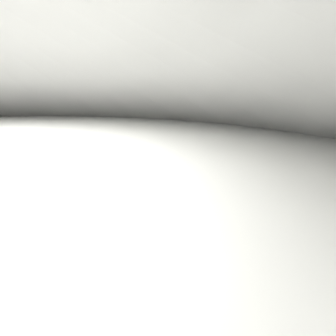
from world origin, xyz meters
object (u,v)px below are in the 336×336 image
umbrella_farthest (124,101)px  beach_ball (111,174)px  person_walking_near (211,141)px  lounger_second_shoreside (135,190)px  lounger_second_inland (133,246)px  lounger_farthest_shoreside (153,151)px  umbrella_second (90,91)px

umbrella_farthest → beach_ball: (-0.38, -1.44, -2.04)m
person_walking_near → beach_ball: 3.58m
umbrella_farthest → lounger_second_shoreside: bearing=-83.5°
umbrella_farthest → lounger_second_inland: bearing=-86.4°
lounger_second_shoreside → lounger_farthest_shoreside: lounger_farthest_shoreside is taller
beach_ball → lounger_second_shoreside: bearing=-66.2°
lounger_second_inland → person_walking_near: 5.92m
lounger_second_inland → lounger_farthest_shoreside: 6.59m
lounger_farthest_shoreside → person_walking_near: person_walking_near is taller
umbrella_second → lounger_second_shoreside: (0.67, 1.22, -2.21)m
lounger_second_inland → umbrella_farthest: bearing=86.2°
lounger_second_inland → lounger_farthest_shoreside: (0.62, 6.56, 0.09)m
lounger_farthest_shoreside → person_walking_near: bearing=-21.3°
person_walking_near → beach_ball: size_ratio=4.15×
person_walking_near → lounger_second_shoreside: bearing=-65.8°
lounger_second_shoreside → lounger_farthest_shoreside: size_ratio=0.89×
umbrella_second → umbrella_farthest: (0.31, 4.33, -0.26)m
umbrella_second → lounger_second_shoreside: umbrella_second is taller
lounger_second_shoreside → person_walking_near: size_ratio=0.91×
lounger_second_shoreside → umbrella_farthest: size_ratio=0.56×
person_walking_near → umbrella_second: bearing=-62.5°
lounger_second_inland → lounger_farthest_shoreside: bearing=77.3°
lounger_second_shoreside → lounger_farthest_shoreside: (0.61, 4.17, 0.05)m
umbrella_second → lounger_farthest_shoreside: size_ratio=1.75×
lounger_farthest_shoreside → person_walking_near: (1.93, -1.25, 0.59)m
umbrella_farthest → lounger_farthest_shoreside: (0.96, 1.06, -1.90)m
umbrella_second → person_walking_near: umbrella_second is taller
umbrella_second → beach_ball: (-0.07, 2.90, -2.31)m
umbrella_farthest → beach_ball: bearing=-104.9°
umbrella_second → person_walking_near: bearing=52.3°
umbrella_second → lounger_second_shoreside: size_ratio=1.96×
beach_ball → person_walking_near: bearing=20.9°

